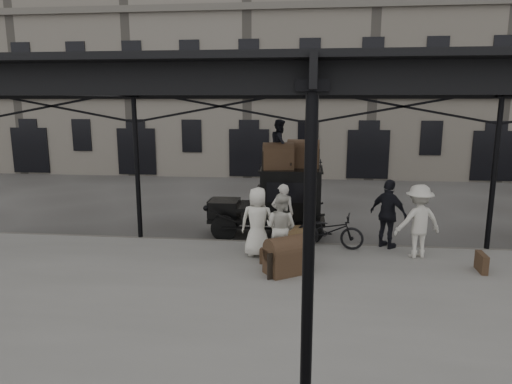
# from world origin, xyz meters

# --- Properties ---
(ground) EXTENTS (120.00, 120.00, 0.00)m
(ground) POSITION_xyz_m (0.00, 0.00, 0.00)
(ground) COLOR #383533
(ground) RESTS_ON ground
(platform) EXTENTS (28.00, 8.00, 0.15)m
(platform) POSITION_xyz_m (0.00, -2.00, 0.07)
(platform) COLOR slate
(platform) RESTS_ON ground
(canopy) EXTENTS (22.50, 9.00, 4.74)m
(canopy) POSITION_xyz_m (0.00, -1.72, 4.60)
(canopy) COLOR black
(canopy) RESTS_ON ground
(building_frontage) EXTENTS (64.00, 8.00, 14.00)m
(building_frontage) POSITION_xyz_m (0.00, 18.00, 7.00)
(building_frontage) COLOR slate
(building_frontage) RESTS_ON ground
(taxi) EXTENTS (3.65, 1.55, 2.18)m
(taxi) POSITION_xyz_m (-0.82, 3.08, 1.20)
(taxi) COLOR black
(taxi) RESTS_ON ground
(porter_left) EXTENTS (0.69, 0.50, 1.76)m
(porter_left) POSITION_xyz_m (-0.69, 1.80, 1.03)
(porter_left) COLOR beige
(porter_left) RESTS_ON platform
(porter_midleft) EXTENTS (1.07, 0.98, 1.77)m
(porter_midleft) POSITION_xyz_m (-0.66, 0.39, 1.04)
(porter_midleft) COLOR beige
(porter_midleft) RESTS_ON platform
(porter_centre) EXTENTS (0.94, 0.64, 1.85)m
(porter_centre) POSITION_xyz_m (-1.29, 0.72, 1.08)
(porter_centre) COLOR silver
(porter_centre) RESTS_ON platform
(porter_official) EXTENTS (1.16, 1.12, 1.94)m
(porter_official) POSITION_xyz_m (2.24, 1.80, 1.12)
(porter_official) COLOR black
(porter_official) RESTS_ON platform
(porter_right) EXTENTS (1.41, 1.06, 1.94)m
(porter_right) POSITION_xyz_m (2.88, 1.09, 1.12)
(porter_right) COLOR beige
(porter_right) RESTS_ON platform
(bicycle) EXTENTS (1.98, 1.02, 0.99)m
(bicycle) POSITION_xyz_m (0.64, 1.63, 0.65)
(bicycle) COLOR black
(bicycle) RESTS_ON platform
(porter_roof) EXTENTS (0.61, 0.76, 1.48)m
(porter_roof) POSITION_xyz_m (-0.85, 2.98, 2.92)
(porter_roof) COLOR black
(porter_roof) RESTS_ON taxi
(steamer_trunk_roof_near) EXTENTS (0.99, 0.70, 0.67)m
(steamer_trunk_roof_near) POSITION_xyz_m (-0.90, 2.83, 2.51)
(steamer_trunk_roof_near) COLOR #44311F
(steamer_trunk_roof_near) RESTS_ON taxi
(steamer_trunk_roof_far) EXTENTS (1.00, 0.64, 0.72)m
(steamer_trunk_roof_far) POSITION_xyz_m (-0.15, 3.28, 2.54)
(steamer_trunk_roof_far) COLOR #44311F
(steamer_trunk_roof_far) RESTS_ON taxi
(steamer_trunk_platform) EXTENTS (1.20, 1.09, 0.75)m
(steamer_trunk_platform) POSITION_xyz_m (-0.45, -0.44, 0.53)
(steamer_trunk_platform) COLOR #44311F
(steamer_trunk_platform) RESTS_ON platform
(wicker_hamper) EXTENTS (0.71, 0.61, 0.50)m
(wicker_hamper) POSITION_xyz_m (-0.40, 1.80, 0.40)
(wicker_hamper) COLOR olive
(wicker_hamper) RESTS_ON platform
(suitcase_upright) EXTENTS (0.17, 0.61, 0.45)m
(suitcase_upright) POSITION_xyz_m (4.20, 0.17, 0.38)
(suitcase_upright) COLOR #44311F
(suitcase_upright) RESTS_ON platform
(suitcase_flat) EXTENTS (0.62, 0.24, 0.40)m
(suitcase_flat) POSITION_xyz_m (-0.87, 0.09, 0.35)
(suitcase_flat) COLOR #44311F
(suitcase_flat) RESTS_ON platform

